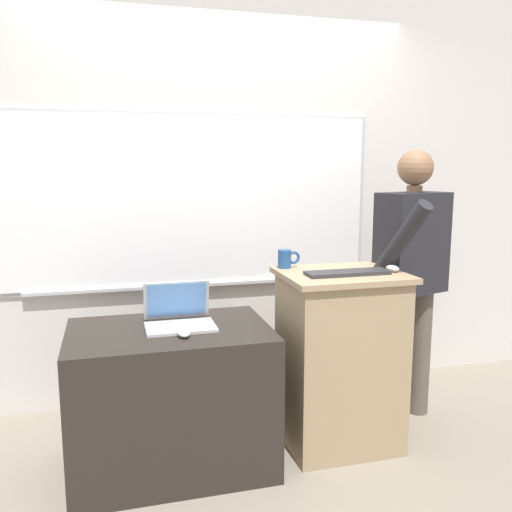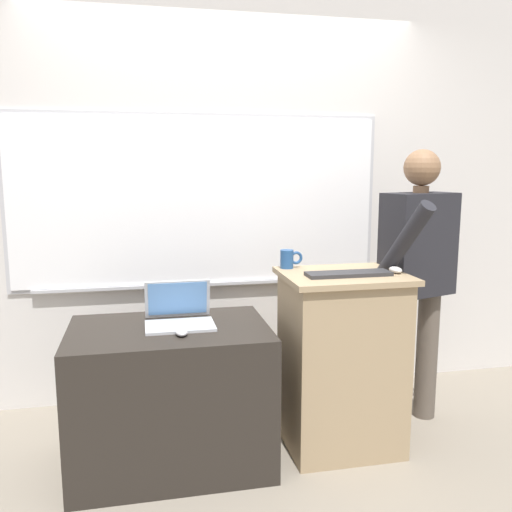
# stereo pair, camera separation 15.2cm
# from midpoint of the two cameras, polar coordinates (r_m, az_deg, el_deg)

# --- Properties ---
(ground_plane) EXTENTS (30.00, 30.00, 0.00)m
(ground_plane) POSITION_cam_midpoint_polar(r_m,az_deg,el_deg) (2.80, 0.37, -23.97)
(ground_plane) COLOR gray
(back_wall) EXTENTS (6.40, 0.17, 2.87)m
(back_wall) POSITION_cam_midpoint_polar(r_m,az_deg,el_deg) (3.62, -5.35, 7.59)
(back_wall) COLOR silver
(back_wall) RESTS_ON ground_plane
(lectern_podium) EXTENTS (0.65, 0.54, 0.98)m
(lectern_podium) POSITION_cam_midpoint_polar(r_m,az_deg,el_deg) (3.07, 7.37, -10.69)
(lectern_podium) COLOR tan
(lectern_podium) RESTS_ON ground_plane
(side_desk) EXTENTS (1.01, 0.67, 0.73)m
(side_desk) POSITION_cam_midpoint_polar(r_m,az_deg,el_deg) (2.92, -10.46, -14.47)
(side_desk) COLOR #28231E
(side_desk) RESTS_ON ground_plane
(person_presenter) EXTENTS (0.60, 0.62, 1.64)m
(person_presenter) POSITION_cam_midpoint_polar(r_m,az_deg,el_deg) (3.34, 14.79, -1.16)
(person_presenter) COLOR brown
(person_presenter) RESTS_ON ground_plane
(laptop) EXTENTS (0.35, 0.29, 0.22)m
(laptop) POSITION_cam_midpoint_polar(r_m,az_deg,el_deg) (2.84, -9.68, -6.03)
(laptop) COLOR #B7BABF
(laptop) RESTS_ON side_desk
(wireless_keyboard) EXTENTS (0.45, 0.13, 0.02)m
(wireless_keyboard) POSITION_cam_midpoint_polar(r_m,az_deg,el_deg) (2.87, 8.10, -1.77)
(wireless_keyboard) COLOR #2D2D30
(wireless_keyboard) RESTS_ON lectern_podium
(computer_mouse_by_laptop) EXTENTS (0.06, 0.10, 0.03)m
(computer_mouse_by_laptop) POSITION_cam_midpoint_polar(r_m,az_deg,el_deg) (2.66, -9.26, -8.05)
(computer_mouse_by_laptop) COLOR #BCBCC1
(computer_mouse_by_laptop) RESTS_ON side_desk
(computer_mouse_by_keyboard) EXTENTS (0.06, 0.10, 0.03)m
(computer_mouse_by_keyboard) POSITION_cam_midpoint_polar(r_m,az_deg,el_deg) (3.00, 12.77, -1.29)
(computer_mouse_by_keyboard) COLOR silver
(computer_mouse_by_keyboard) RESTS_ON lectern_podium
(coffee_mug) EXTENTS (0.13, 0.07, 0.10)m
(coffee_mug) POSITION_cam_midpoint_polar(r_m,az_deg,el_deg) (3.03, 1.71, -0.29)
(coffee_mug) COLOR #234C84
(coffee_mug) RESTS_ON lectern_podium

